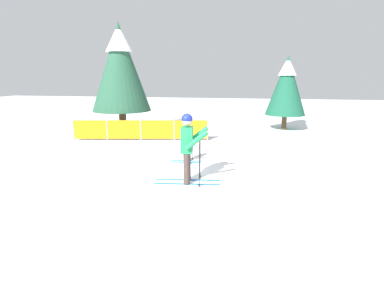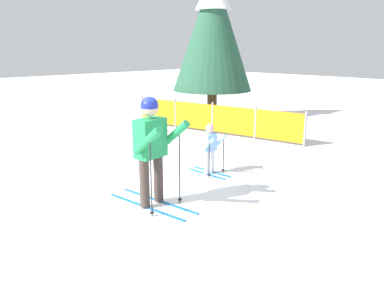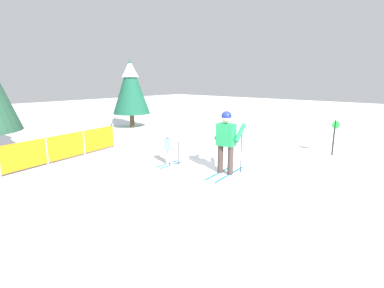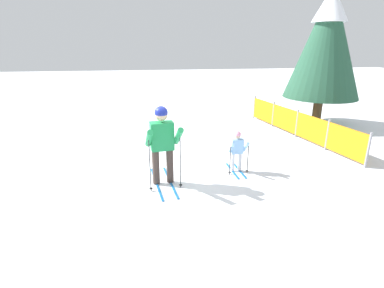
{
  "view_description": "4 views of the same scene",
  "coord_description": "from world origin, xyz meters",
  "px_view_note": "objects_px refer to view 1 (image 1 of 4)",
  "views": [
    {
      "loc": [
        1.68,
        -7.06,
        2.65
      ],
      "look_at": [
        0.3,
        0.66,
        0.87
      ],
      "focal_mm": 28.0,
      "sensor_mm": 36.0,
      "label": 1
    },
    {
      "loc": [
        4.79,
        -3.49,
        2.48
      ],
      "look_at": [
        -0.02,
        1.28,
        0.75
      ],
      "focal_mm": 35.0,
      "sensor_mm": 36.0,
      "label": 2
    },
    {
      "loc": [
        -6.44,
        -4.52,
        2.65
      ],
      "look_at": [
        -0.23,
        0.85,
        0.83
      ],
      "focal_mm": 28.0,
      "sensor_mm": 36.0,
      "label": 3
    },
    {
      "loc": [
        6.48,
        -0.22,
        3.02
      ],
      "look_at": [
        -0.3,
        0.8,
        0.7
      ],
      "focal_mm": 28.0,
      "sensor_mm": 36.0,
      "label": 4
    }
  ],
  "objects_px": {
    "skier_child": "(186,144)",
    "safety_fence": "(141,130)",
    "conifer_near": "(120,66)",
    "conifer_far": "(287,85)",
    "skier_adult": "(188,142)"
  },
  "relations": [
    {
      "from": "skier_child",
      "to": "safety_fence",
      "type": "relative_size",
      "value": 0.18
    },
    {
      "from": "conifer_near",
      "to": "conifer_far",
      "type": "bearing_deg",
      "value": 16.02
    },
    {
      "from": "conifer_far",
      "to": "conifer_near",
      "type": "xyz_separation_m",
      "value": [
        -7.67,
        -2.2,
        0.86
      ]
    },
    {
      "from": "skier_adult",
      "to": "safety_fence",
      "type": "distance_m",
      "value": 5.52
    },
    {
      "from": "conifer_near",
      "to": "safety_fence",
      "type": "bearing_deg",
      "value": -47.24
    },
    {
      "from": "skier_adult",
      "to": "safety_fence",
      "type": "bearing_deg",
      "value": 115.43
    },
    {
      "from": "skier_adult",
      "to": "skier_child",
      "type": "xyz_separation_m",
      "value": [
        -0.42,
        1.82,
        -0.46
      ]
    },
    {
      "from": "skier_adult",
      "to": "skier_child",
      "type": "distance_m",
      "value": 1.92
    },
    {
      "from": "skier_adult",
      "to": "conifer_near",
      "type": "relative_size",
      "value": 0.35
    },
    {
      "from": "conifer_far",
      "to": "conifer_near",
      "type": "distance_m",
      "value": 8.03
    },
    {
      "from": "safety_fence",
      "to": "conifer_far",
      "type": "bearing_deg",
      "value": 31.1
    },
    {
      "from": "skier_adult",
      "to": "conifer_near",
      "type": "height_order",
      "value": "conifer_near"
    },
    {
      "from": "safety_fence",
      "to": "conifer_far",
      "type": "height_order",
      "value": "conifer_far"
    },
    {
      "from": "conifer_far",
      "to": "safety_fence",
      "type": "bearing_deg",
      "value": -148.9
    },
    {
      "from": "conifer_far",
      "to": "conifer_near",
      "type": "bearing_deg",
      "value": -163.98
    }
  ]
}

